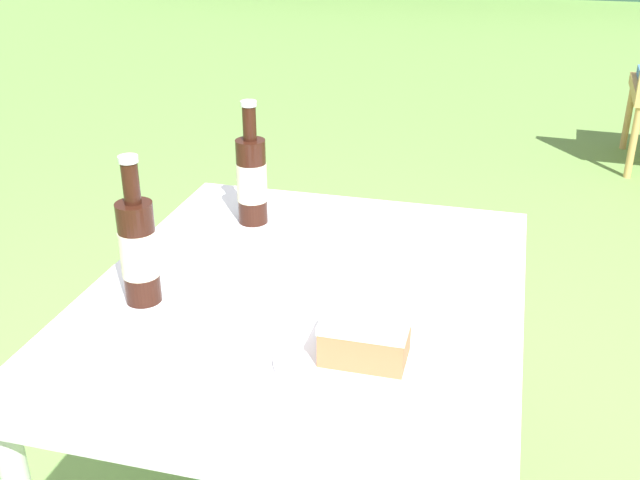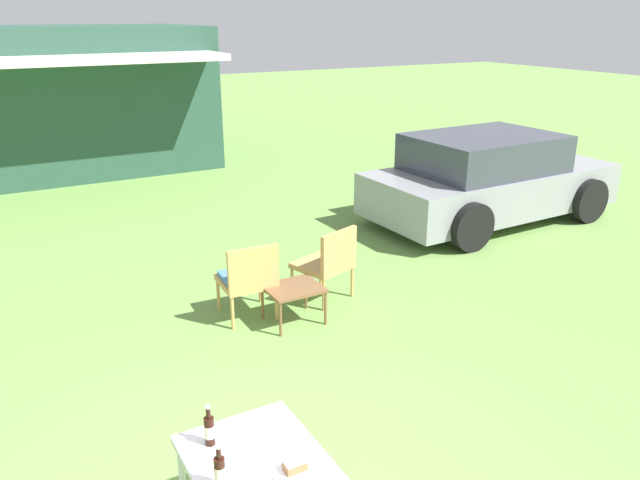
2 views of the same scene
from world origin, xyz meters
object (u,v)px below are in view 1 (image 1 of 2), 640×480
Objects in this scene: cola_bottle_near at (252,178)px; cola_bottle_far at (138,249)px; patio_table at (306,323)px; cake_on_plate at (357,347)px.

cola_bottle_near is 0.37m from cola_bottle_far.
patio_table is at bearing -53.93° from cola_bottle_near.
patio_table is 0.26m from cake_on_plate.
cola_bottle_far is at bearing -101.25° from cola_bottle_near.
cake_on_plate is at bearing -54.70° from cola_bottle_near.
cola_bottle_near is at bearing 78.75° from cola_bottle_far.
cola_bottle_far is (-0.39, 0.09, 0.07)m from cake_on_plate.
cola_bottle_far is at bearing -157.72° from patio_table.
patio_table is 0.36m from cola_bottle_near.
patio_table is 3.41× the size of cola_bottle_far.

